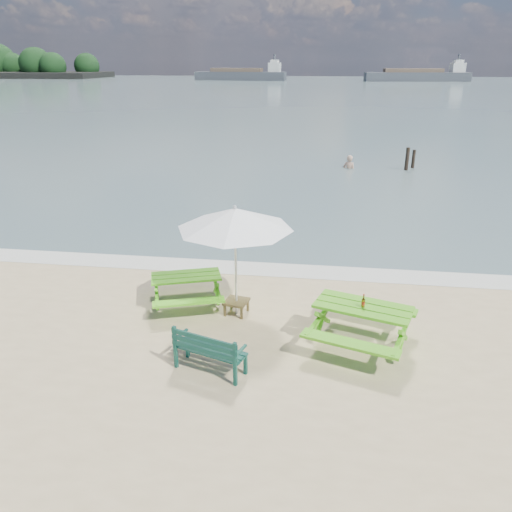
# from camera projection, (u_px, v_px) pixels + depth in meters

# --- Properties ---
(sea) EXTENTS (300.00, 300.00, 0.00)m
(sea) POSITION_uv_depth(u_px,v_px,m) (319.00, 91.00, 87.02)
(sea) COLOR slate
(sea) RESTS_ON ground
(foam_strip) EXTENTS (22.00, 0.90, 0.01)m
(foam_strip) POSITION_uv_depth(u_px,v_px,m) (253.00, 269.00, 12.96)
(foam_strip) COLOR silver
(foam_strip) RESTS_ON ground
(picnic_table_left) EXTENTS (1.94, 2.04, 0.71)m
(picnic_table_left) POSITION_uv_depth(u_px,v_px,m) (187.00, 291.00, 10.95)
(picnic_table_left) COLOR #54BC1C
(picnic_table_left) RESTS_ON ground
(picnic_table_right) EXTENTS (2.26, 2.39, 0.84)m
(picnic_table_right) POSITION_uv_depth(u_px,v_px,m) (361.00, 326.00, 9.36)
(picnic_table_right) COLOR #4FAC1A
(picnic_table_right) RESTS_ON ground
(park_bench) EXTENTS (1.34, 0.80, 0.78)m
(park_bench) POSITION_uv_depth(u_px,v_px,m) (210.00, 358.00, 8.64)
(park_bench) COLOR #0D392F
(park_bench) RESTS_ON ground
(side_table) EXTENTS (0.56, 0.56, 0.31)m
(side_table) POSITION_uv_depth(u_px,v_px,m) (236.00, 307.00, 10.63)
(side_table) COLOR brown
(side_table) RESTS_ON ground
(patio_umbrella) EXTENTS (2.78, 2.78, 2.34)m
(patio_umbrella) POSITION_uv_depth(u_px,v_px,m) (235.00, 219.00, 9.91)
(patio_umbrella) COLOR silver
(patio_umbrella) RESTS_ON ground
(beer_bottle) EXTENTS (0.07, 0.07, 0.26)m
(beer_bottle) POSITION_uv_depth(u_px,v_px,m) (363.00, 303.00, 9.12)
(beer_bottle) COLOR #975E16
(beer_bottle) RESTS_ON picnic_table_right
(swimmer) EXTENTS (0.74, 0.63, 1.73)m
(swimmer) POSITION_uv_depth(u_px,v_px,m) (349.00, 172.00, 25.03)
(swimmer) COLOR tan
(swimmer) RESTS_ON ground
(mooring_pilings) EXTENTS (0.57, 0.77, 1.30)m
(mooring_pilings) POSITION_uv_depth(u_px,v_px,m) (409.00, 161.00, 24.56)
(mooring_pilings) COLOR black
(mooring_pilings) RESTS_ON ground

